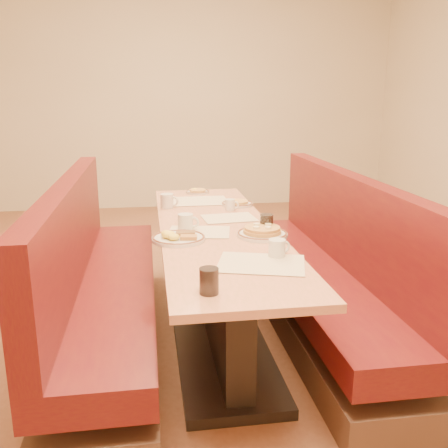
{
  "coord_description": "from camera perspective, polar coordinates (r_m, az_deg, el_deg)",
  "views": [
    {
      "loc": [
        -0.41,
        -2.98,
        1.56
      ],
      "look_at": [
        0.0,
        -0.32,
        0.85
      ],
      "focal_mm": 40.0,
      "sensor_mm": 36.0,
      "label": 1
    }
  ],
  "objects": [
    {
      "name": "ground",
      "position": [
        3.38,
        -0.84,
        -12.67
      ],
      "size": [
        8.0,
        8.0,
        0.0
      ],
      "primitive_type": "plane",
      "color": "#9E6647",
      "rests_on": "ground"
    },
    {
      "name": "room_envelope",
      "position": [
        3.03,
        -0.99,
        21.84
      ],
      "size": [
        6.04,
        8.04,
        2.82
      ],
      "color": "beige",
      "rests_on": "ground"
    },
    {
      "name": "diner_table",
      "position": [
        3.23,
        -0.86,
        -6.76
      ],
      "size": [
        0.7,
        2.5,
        0.75
      ],
      "color": "black",
      "rests_on": "ground"
    },
    {
      "name": "booth_left",
      "position": [
        3.22,
        -13.98,
        -7.5
      ],
      "size": [
        0.55,
        2.5,
        1.05
      ],
      "color": "#4C3326",
      "rests_on": "ground"
    },
    {
      "name": "booth_right",
      "position": [
        3.4,
        11.51,
        -6.14
      ],
      "size": [
        0.55,
        2.5,
        1.05
      ],
      "color": "#4C3326",
      "rests_on": "ground"
    },
    {
      "name": "placemat_near_left",
      "position": [
        2.98,
        -2.86,
        -0.91
      ],
      "size": [
        0.41,
        0.33,
        0.0
      ],
      "primitive_type": "cube",
      "rotation": [
        0.0,
        0.0,
        -0.18
      ],
      "color": "beige",
      "rests_on": "diner_table"
    },
    {
      "name": "placemat_near_right",
      "position": [
        2.44,
        4.28,
        -4.52
      ],
      "size": [
        0.49,
        0.42,
        0.0
      ],
      "primitive_type": "cube",
      "rotation": [
        0.0,
        0.0,
        -0.29
      ],
      "color": "beige",
      "rests_on": "diner_table"
    },
    {
      "name": "placemat_far_left",
      "position": [
        3.84,
        -3.03,
        2.65
      ],
      "size": [
        0.46,
        0.34,
        0.0
      ],
      "primitive_type": "cube",
      "rotation": [
        0.0,
        0.0,
        -0.01
      ],
      "color": "beige",
      "rests_on": "diner_table"
    },
    {
      "name": "placemat_far_right",
      "position": [
        3.31,
        0.57,
        0.7
      ],
      "size": [
        0.37,
        0.29,
        0.0
      ],
      "primitive_type": "cube",
      "rotation": [
        0.0,
        0.0,
        0.09
      ],
      "color": "beige",
      "rests_on": "diner_table"
    },
    {
      "name": "pancake_plate",
      "position": [
        2.91,
        4.39,
        -0.95
      ],
      "size": [
        0.3,
        0.3,
        0.07
      ],
      "rotation": [
        0.0,
        0.0,
        0.11
      ],
      "color": "silver",
      "rests_on": "diner_table"
    },
    {
      "name": "eggs_plate",
      "position": [
        2.83,
        -5.29,
        -1.54
      ],
      "size": [
        0.3,
        0.3,
        0.06
      ],
      "rotation": [
        0.0,
        0.0,
        -0.13
      ],
      "color": "silver",
      "rests_on": "diner_table"
    },
    {
      "name": "extra_plate_mid",
      "position": [
        3.7,
        1.5,
        2.39
      ],
      "size": [
        0.23,
        0.23,
        0.05
      ],
      "rotation": [
        0.0,
        0.0,
        0.05
      ],
      "color": "silver",
      "rests_on": "diner_table"
    },
    {
      "name": "extra_plate_far",
      "position": [
        4.17,
        -3.05,
        3.74
      ],
      "size": [
        0.2,
        0.2,
        0.04
      ],
      "rotation": [
        0.0,
        0.0,
        -0.06
      ],
      "color": "silver",
      "rests_on": "diner_table"
    },
    {
      "name": "coffee_mug_a",
      "position": [
        2.54,
        6.15,
        -2.73
      ],
      "size": [
        0.12,
        0.09,
        0.09
      ],
      "rotation": [
        0.0,
        0.0,
        0.35
      ],
      "color": "silver",
      "rests_on": "diner_table"
    },
    {
      "name": "coffee_mug_b",
      "position": [
        3.03,
        -4.35,
        0.26
      ],
      "size": [
        0.13,
        0.09,
        0.1
      ],
      "rotation": [
        0.0,
        0.0,
        -0.27
      ],
      "color": "silver",
      "rests_on": "diner_table"
    },
    {
      "name": "coffee_mug_c",
      "position": [
        3.54,
        0.73,
        2.24
      ],
      "size": [
        0.1,
        0.07,
        0.08
      ],
      "rotation": [
        0.0,
        0.0,
        -0.42
      ],
      "color": "silver",
      "rests_on": "diner_table"
    },
    {
      "name": "coffee_mug_d",
      "position": [
        3.64,
        -6.47,
        2.67
      ],
      "size": [
        0.13,
        0.1,
        0.1
      ],
      "rotation": [
        0.0,
        0.0,
        -0.39
      ],
      "color": "silver",
      "rests_on": "diner_table"
    },
    {
      "name": "soda_tumbler_near",
      "position": [
        2.07,
        -1.72,
        -6.53
      ],
      "size": [
        0.08,
        0.08,
        0.11
      ],
      "color": "black",
      "rests_on": "diner_table"
    },
    {
      "name": "soda_tumbler_mid",
      "position": [
        2.99,
        4.89,
        0.07
      ],
      "size": [
        0.08,
        0.08,
        0.11
      ],
      "color": "black",
      "rests_on": "diner_table"
    }
  ]
}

